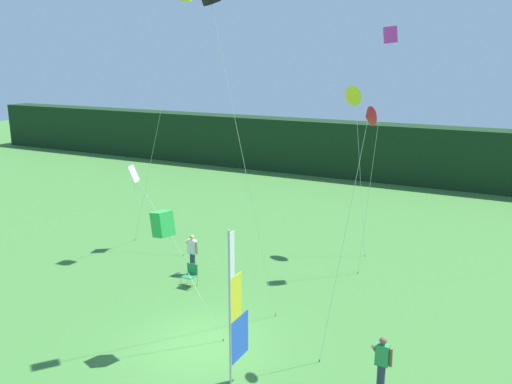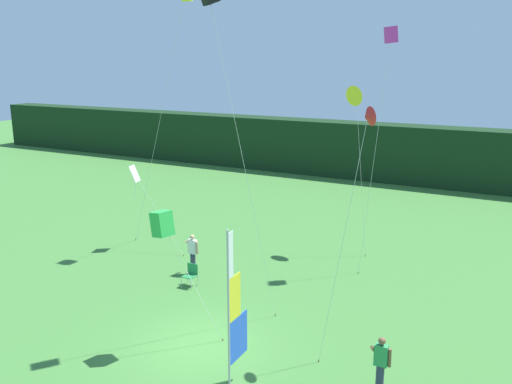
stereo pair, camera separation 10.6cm
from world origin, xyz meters
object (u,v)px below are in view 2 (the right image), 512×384
(person_near_banner, at_px, (193,253))
(kite_green_box_4, at_px, (162,224))
(banner_flag, at_px, (234,314))
(person_mid_field, at_px, (381,364))
(kite_red_delta_0, at_px, (367,119))
(kite_magenta_box_5, at_px, (391,36))
(kite_yellow_delta_6, at_px, (356,95))
(folding_chair, at_px, (191,273))
(kite_white_diamond_1, at_px, (137,177))

(person_near_banner, height_order, kite_green_box_4, kite_green_box_4)
(banner_flag, height_order, kite_green_box_4, banner_flag)
(person_mid_field, xyz_separation_m, kite_red_delta_0, (-1.20, 1.75, 6.36))
(kite_magenta_box_5, distance_m, kite_yellow_delta_6, 3.55)
(person_near_banner, distance_m, kite_magenta_box_5, 11.96)
(banner_flag, bearing_deg, kite_magenta_box_5, 84.45)
(kite_red_delta_0, bearing_deg, person_near_banner, 159.87)
(folding_chair, xyz_separation_m, kite_magenta_box_5, (6.11, 5.56, 9.23))
(person_near_banner, relative_size, person_mid_field, 1.03)
(folding_chair, height_order, kite_magenta_box_5, kite_magenta_box_5)
(person_mid_field, xyz_separation_m, folding_chair, (-8.65, 3.64, -0.38))
(kite_white_diamond_1, relative_size, kite_green_box_4, 0.88)
(kite_magenta_box_5, xyz_separation_m, kite_yellow_delta_6, (-1.84, 1.75, -2.48))
(person_near_banner, xyz_separation_m, kite_red_delta_0, (8.06, -2.95, 6.33))
(person_near_banner, relative_size, kite_green_box_4, 0.39)
(kite_green_box_4, height_order, kite_magenta_box_5, kite_magenta_box_5)
(kite_white_diamond_1, bearing_deg, folding_chair, -29.60)
(folding_chair, bearing_deg, kite_red_delta_0, -14.24)
(person_mid_field, height_order, kite_yellow_delta_6, kite_yellow_delta_6)
(kite_green_box_4, bearing_deg, kite_white_diamond_1, 134.16)
(folding_chair, relative_size, kite_white_diamond_1, 0.22)
(banner_flag, height_order, kite_magenta_box_5, kite_magenta_box_5)
(person_near_banner, height_order, kite_yellow_delta_6, kite_yellow_delta_6)
(person_mid_field, relative_size, kite_magenta_box_5, 0.17)
(person_near_banner, height_order, kite_white_diamond_1, kite_white_diamond_1)
(banner_flag, relative_size, kite_yellow_delta_6, 0.61)
(kite_white_diamond_1, bearing_deg, kite_green_box_4, -45.84)
(kite_yellow_delta_6, bearing_deg, banner_flag, -86.42)
(folding_chair, relative_size, kite_yellow_delta_6, 0.11)
(folding_chair, bearing_deg, person_near_banner, 119.86)
(banner_flag, relative_size, kite_green_box_4, 1.04)
(kite_white_diamond_1, bearing_deg, person_mid_field, -25.35)
(person_near_banner, xyz_separation_m, folding_chair, (0.61, -1.06, -0.42))
(person_mid_field, relative_size, kite_yellow_delta_6, 0.22)
(kite_white_diamond_1, height_order, kite_magenta_box_5, kite_magenta_box_5)
(banner_flag, height_order, kite_red_delta_0, kite_red_delta_0)
(person_mid_field, bearing_deg, folding_chair, 157.17)
(folding_chair, bearing_deg, banner_flag, -46.36)
(kite_white_diamond_1, distance_m, kite_yellow_delta_6, 10.88)
(banner_flag, relative_size, folding_chair, 5.30)
(person_mid_field, distance_m, kite_red_delta_0, 6.70)
(kite_red_delta_0, height_order, kite_magenta_box_5, kite_magenta_box_5)
(banner_flag, distance_m, kite_green_box_4, 3.65)
(person_mid_field, height_order, kite_white_diamond_1, kite_white_diamond_1)
(kite_green_box_4, relative_size, kite_magenta_box_5, 0.44)
(banner_flag, height_order, person_mid_field, banner_flag)
(person_mid_field, bearing_deg, kite_red_delta_0, 124.44)
(folding_chair, height_order, kite_white_diamond_1, kite_white_diamond_1)
(person_mid_field, relative_size, kite_red_delta_0, 0.22)
(kite_green_box_4, distance_m, kite_yellow_delta_6, 12.28)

